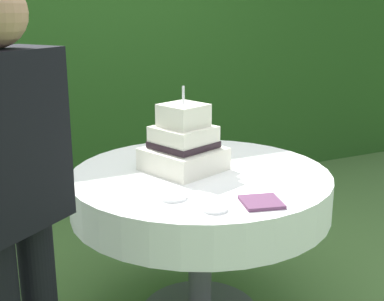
{
  "coord_description": "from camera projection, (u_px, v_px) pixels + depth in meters",
  "views": [
    {
      "loc": [
        -1.05,
        -2.05,
        1.52
      ],
      "look_at": [
        -0.03,
        0.04,
        0.86
      ],
      "focal_mm": 48.03,
      "sensor_mm": 36.0,
      "label": 1
    }
  ],
  "objects": [
    {
      "name": "foliage_hedge",
      "position": [
        81.0,
        17.0,
        4.02
      ],
      "size": [
        6.76,
        0.44,
        2.87
      ],
      "primitive_type": "cube",
      "color": "#234C19",
      "rests_on": "ground_plane"
    },
    {
      "name": "cake_table",
      "position": [
        200.0,
        193.0,
        2.45
      ],
      "size": [
        1.22,
        1.22,
        0.76
      ],
      "color": "#4C4C51",
      "rests_on": "ground_plane"
    },
    {
      "name": "wedding_cake",
      "position": [
        184.0,
        145.0,
        2.42
      ],
      "size": [
        0.41,
        0.41,
        0.4
      ],
      "color": "silver",
      "rests_on": "cake_table"
    },
    {
      "name": "serving_plate_near",
      "position": [
        173.0,
        197.0,
        2.09
      ],
      "size": [
        0.12,
        0.12,
        0.01
      ],
      "primitive_type": "cylinder",
      "color": "white",
      "rests_on": "cake_table"
    },
    {
      "name": "serving_plate_far",
      "position": [
        214.0,
        209.0,
        1.96
      ],
      "size": [
        0.1,
        0.1,
        0.01
      ],
      "primitive_type": "cylinder",
      "color": "white",
      "rests_on": "cake_table"
    },
    {
      "name": "serving_plate_left",
      "position": [
        149.0,
        153.0,
        2.71
      ],
      "size": [
        0.13,
        0.13,
        0.01
      ],
      "primitive_type": "cylinder",
      "color": "white",
      "rests_on": "cake_table"
    },
    {
      "name": "napkin_stack",
      "position": [
        261.0,
        202.0,
        2.03
      ],
      "size": [
        0.19,
        0.19,
        0.01
      ],
      "primitive_type": "cube",
      "rotation": [
        0.0,
        0.0,
        -0.26
      ],
      "color": "#603856",
      "rests_on": "cake_table"
    },
    {
      "name": "standing_person",
      "position": [
        11.0,
        203.0,
        1.59
      ],
      "size": [
        0.41,
        0.37,
        1.6
      ],
      "color": "black",
      "rests_on": "ground_plane"
    }
  ]
}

